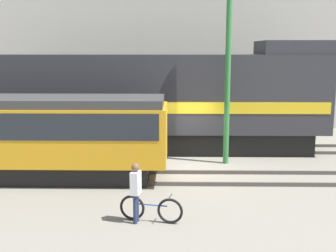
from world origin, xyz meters
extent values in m
plane|color=slate|center=(0.00, 0.00, 0.00)|extent=(120.00, 120.00, 0.00)
cube|color=#47423D|center=(0.00, -2.43, 0.07)|extent=(60.00, 0.07, 0.14)
cube|color=#47423D|center=(0.00, -1.00, 0.07)|extent=(60.00, 0.07, 0.14)
cube|color=#47423D|center=(0.00, 2.16, 0.07)|extent=(60.00, 0.07, 0.14)
cube|color=#47423D|center=(0.00, 3.59, 0.07)|extent=(60.00, 0.07, 0.14)
cube|color=#B7B2A8|center=(0.00, 11.65, 5.77)|extent=(48.39, 6.00, 11.53)
cube|color=black|center=(-1.70, 2.88, 0.50)|extent=(14.90, 2.55, 1.00)
cube|color=#2D2D33|center=(-1.70, 2.88, 2.72)|extent=(16.19, 3.00, 3.45)
cube|color=gold|center=(-1.70, 2.88, 2.21)|extent=(15.87, 3.04, 0.50)
cube|color=#2D2D33|center=(4.90, 2.88, 4.75)|extent=(3.00, 2.85, 0.60)
cube|color=black|center=(-6.10, -1.72, 0.35)|extent=(9.54, 2.00, 0.70)
cube|color=orange|center=(-6.10, -1.72, 1.70)|extent=(10.84, 2.50, 2.01)
cube|color=#1E2328|center=(-6.10, -1.72, 2.16)|extent=(10.40, 2.54, 0.90)
cube|color=#333333|center=(-6.10, -1.72, 2.86)|extent=(10.62, 2.38, 0.30)
torus|color=black|center=(-0.51, -5.65, 0.36)|extent=(0.71, 0.22, 0.71)
torus|color=black|center=(-1.56, -5.42, 0.36)|extent=(0.71, 0.22, 0.71)
cylinder|color=#1E4C99|center=(-1.03, -5.53, 0.48)|extent=(0.90, 0.23, 0.04)
cylinder|color=#1E4C99|center=(-1.41, -5.45, 0.52)|extent=(0.03, 0.03, 0.32)
cylinder|color=#262626|center=(-0.51, -5.65, 0.76)|extent=(0.12, 0.44, 0.02)
cylinder|color=#232D4C|center=(-1.42, -5.52, 0.41)|extent=(0.11, 0.11, 0.81)
cylinder|color=#232D4C|center=(-1.45, -5.68, 0.41)|extent=(0.11, 0.11, 0.81)
cube|color=white|center=(-1.43, -5.60, 1.13)|extent=(0.29, 0.40, 0.63)
sphere|color=brown|center=(-1.43, -5.60, 1.55)|extent=(0.22, 0.22, 0.22)
cylinder|color=#2D7238|center=(1.73, 0.58, 3.82)|extent=(0.23, 0.23, 7.64)
camera|label=1|loc=(-0.37, -16.43, 4.65)|focal=45.00mm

